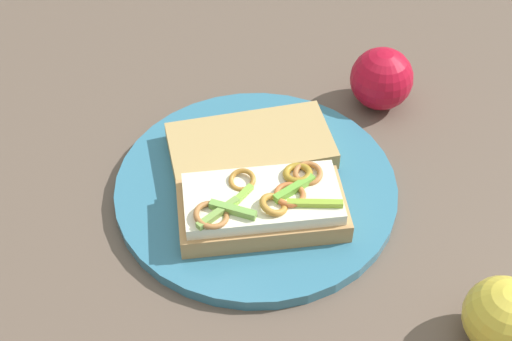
% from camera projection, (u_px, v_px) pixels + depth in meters
% --- Properties ---
extents(ground_plane, '(2.00, 2.00, 0.00)m').
position_uv_depth(ground_plane, '(256.00, 192.00, 0.78)').
color(ground_plane, brown).
rests_on(ground_plane, ground).
extents(plate, '(0.30, 0.30, 0.01)m').
position_uv_depth(plate, '(256.00, 188.00, 0.78)').
color(plate, teal).
rests_on(plate, ground_plane).
extents(sandwich, '(0.18, 0.18, 0.05)m').
position_uv_depth(sandwich, '(263.00, 206.00, 0.72)').
color(sandwich, tan).
rests_on(sandwich, plate).
extents(bread_slice_side, '(0.18, 0.19, 0.02)m').
position_uv_depth(bread_slice_side, '(250.00, 146.00, 0.80)').
color(bread_slice_side, tan).
rests_on(bread_slice_side, plate).
extents(apple_0, '(0.07, 0.07, 0.07)m').
position_uv_depth(apple_0, '(504.00, 317.00, 0.63)').
color(apple_0, gold).
rests_on(apple_0, ground_plane).
extents(apple_1, '(0.11, 0.11, 0.07)m').
position_uv_depth(apple_1, '(382.00, 79.00, 0.86)').
color(apple_1, '#AE0D24').
rests_on(apple_1, ground_plane).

